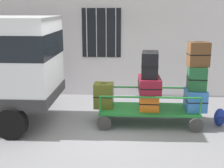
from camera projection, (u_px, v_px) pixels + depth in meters
The scene contains 12 objects.
ground_plane at pixel (110, 127), 7.40m from camera, with size 40.00×40.00×0.00m, color gray.
building_wall at pixel (116, 16), 9.60m from camera, with size 12.00×0.38×5.00m.
luggage_cart at pixel (149, 111), 7.57m from camera, with size 2.43×1.07×0.38m.
cart_railing at pixel (149, 94), 7.47m from camera, with size 2.33×0.94×0.43m.
suitcase_left_bottom at pixel (104, 95), 7.58m from camera, with size 0.48×0.41×0.61m.
suitcase_midleft_bottom at pixel (149, 100), 7.53m from camera, with size 0.48×0.70×0.40m.
suitcase_midleft_middle at pixel (149, 85), 7.40m from camera, with size 0.53×0.85×0.39m.
suitcase_midleft_top at pixel (150, 64), 7.30m from camera, with size 0.43×0.70×0.60m.
suitcase_center_bottom at pixel (195, 100), 7.41m from camera, with size 0.49×0.59×0.51m.
suitcase_center_middle at pixel (197, 78), 7.30m from camera, with size 0.46×0.54×0.56m.
suitcase_center_top at pixel (198, 54), 7.14m from camera, with size 0.51×0.38×0.57m.
backpack at pixel (220, 117), 7.41m from camera, with size 0.27×0.22×0.44m.
Camera 1 is at (0.44, -6.92, 2.79)m, focal length 49.83 mm.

